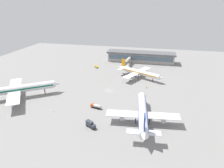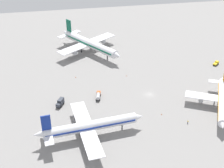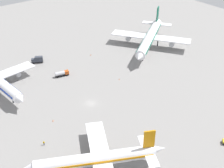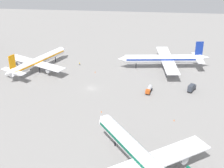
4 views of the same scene
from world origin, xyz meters
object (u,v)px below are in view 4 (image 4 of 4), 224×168
(fuel_truck, at_px, (149,90))
(safety_cone_far_side, at_px, (101,112))
(catering_truck, at_px, (192,88))
(airplane_at_gate, at_px, (164,59))
(airplane_taxiing, at_px, (38,61))
(ground_crew_worker, at_px, (80,64))
(safety_cone_near_gate, at_px, (95,72))
(safety_cone_mid_apron, at_px, (174,120))
(airplane_distant, at_px, (143,159))

(fuel_truck, xyz_separation_m, safety_cone_far_side, (18.90, -18.75, -1.09))
(catering_truck, bearing_deg, airplane_at_gate, 53.31)
(airplane_at_gate, xyz_separation_m, airplane_taxiing, (8.26, -63.69, -0.42))
(fuel_truck, bearing_deg, airplane_at_gate, 177.41)
(airplane_at_gate, bearing_deg, ground_crew_worker, -5.84)
(airplane_at_gate, bearing_deg, airplane_taxiing, 1.13)
(safety_cone_near_gate, xyz_separation_m, safety_cone_far_side, (37.98, 8.00, 0.00))
(safety_cone_mid_apron, distance_m, safety_cone_far_side, 28.42)
(safety_cone_far_side, bearing_deg, airplane_distant, 25.56)
(fuel_truck, bearing_deg, ground_crew_worker, -114.25)
(airplane_distant, distance_m, ground_crew_worker, 88.03)
(safety_cone_mid_apron, bearing_deg, ground_crew_worker, -137.67)
(ground_crew_worker, relative_size, safety_cone_far_side, 2.78)
(safety_cone_near_gate, height_order, safety_cone_far_side, same)
(catering_truck, relative_size, ground_crew_worker, 3.48)
(airplane_taxiing, height_order, safety_cone_far_side, airplane_taxiing)
(airplane_taxiing, relative_size, safety_cone_far_side, 66.66)
(fuel_truck, distance_m, catering_truck, 19.12)
(catering_truck, relative_size, safety_cone_near_gate, 9.70)
(catering_truck, height_order, safety_cone_mid_apron, catering_truck)
(airplane_distant, xyz_separation_m, ground_crew_worker, (-81.07, -33.93, -5.14))
(airplane_taxiing, bearing_deg, airplane_at_gate, -55.56)
(fuel_truck, height_order, safety_cone_near_gate, fuel_truck)
(airplane_taxiing, height_order, fuel_truck, airplane_taxiing)
(ground_crew_worker, distance_m, safety_cone_far_side, 49.46)
(catering_truck, bearing_deg, fuel_truck, 128.14)
(safety_cone_mid_apron, bearing_deg, catering_truck, 159.71)
(airplane_distant, height_order, fuel_truck, airplane_distant)
(airplane_distant, xyz_separation_m, safety_cone_far_side, (-34.74, -16.61, -5.69))
(fuel_truck, distance_m, safety_cone_near_gate, 32.88)
(safety_cone_near_gate, relative_size, safety_cone_mid_apron, 1.00)
(catering_truck, bearing_deg, safety_cone_mid_apron, -171.23)
(airplane_at_gate, distance_m, airplane_distant, 81.98)
(fuel_truck, distance_m, safety_cone_far_side, 26.64)
(fuel_truck, relative_size, ground_crew_worker, 3.93)
(fuel_truck, distance_m, ground_crew_worker, 45.32)
(airplane_at_gate, bearing_deg, safety_cone_near_gate, 7.83)
(airplane_taxiing, distance_m, safety_cone_far_side, 53.64)
(catering_truck, relative_size, safety_cone_mid_apron, 9.70)
(airplane_at_gate, xyz_separation_m, safety_cone_near_gate, (8.66, -34.49, -4.90))
(safety_cone_far_side, bearing_deg, fuel_truck, 135.22)
(airplane_distant, bearing_deg, airplane_at_gate, -41.51)
(airplane_at_gate, relative_size, fuel_truck, 7.16)
(fuel_truck, bearing_deg, catering_truck, 112.08)
(fuel_truck, height_order, safety_cone_mid_apron, fuel_truck)
(airplane_taxiing, relative_size, ground_crew_worker, 23.95)
(airplane_taxiing, xyz_separation_m, catering_truck, (16.47, 74.83, -3.09))
(airplane_distant, distance_m, safety_cone_mid_apron, 33.68)
(airplane_at_gate, height_order, fuel_truck, airplane_at_gate)
(airplane_distant, relative_size, catering_truck, 8.06)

